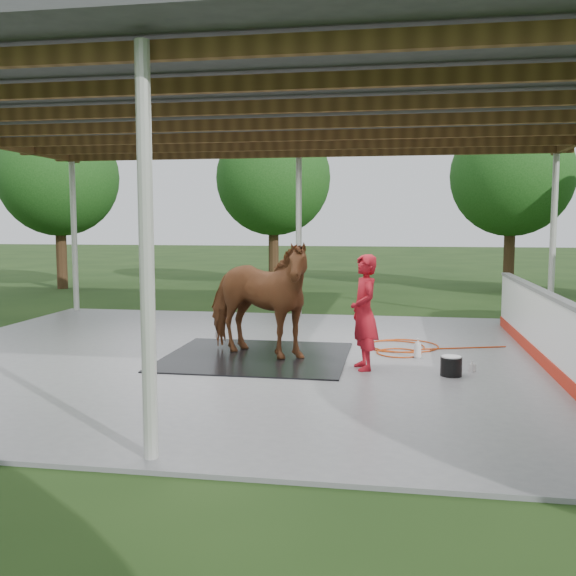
% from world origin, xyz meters
% --- Properties ---
extents(ground, '(100.00, 100.00, 0.00)m').
position_xyz_m(ground, '(0.00, 0.00, 0.00)').
color(ground, '#1E3814').
extents(concrete_slab, '(12.00, 10.00, 0.05)m').
position_xyz_m(concrete_slab, '(0.00, 0.00, 0.03)').
color(concrete_slab, slate).
rests_on(concrete_slab, ground).
extents(pavilion_structure, '(12.60, 10.60, 4.05)m').
position_xyz_m(pavilion_structure, '(0.00, -0.00, 3.97)').
color(pavilion_structure, beige).
rests_on(pavilion_structure, ground).
extents(dasher_board, '(0.16, 8.00, 1.15)m').
position_xyz_m(dasher_board, '(4.60, 0.00, 0.59)').
color(dasher_board, '#B71F0F').
rests_on(dasher_board, concrete_slab).
extents(tree_belt, '(28.00, 28.00, 5.80)m').
position_xyz_m(tree_belt, '(0.30, 0.90, 3.79)').
color(tree_belt, '#382314').
rests_on(tree_belt, ground).
extents(rubber_mat, '(2.98, 2.79, 0.02)m').
position_xyz_m(rubber_mat, '(0.02, -0.08, 0.06)').
color(rubber_mat, black).
rests_on(rubber_mat, concrete_slab).
extents(horse, '(2.48, 1.88, 1.91)m').
position_xyz_m(horse, '(0.02, -0.08, 1.03)').
color(horse, brown).
rests_on(horse, rubber_mat).
extents(handler, '(0.60, 0.74, 1.75)m').
position_xyz_m(handler, '(1.81, -0.65, 0.92)').
color(handler, '#AE121F').
rests_on(handler, concrete_slab).
extents(wash_bucket, '(0.31, 0.31, 0.29)m').
position_xyz_m(wash_bucket, '(3.09, -0.87, 0.20)').
color(wash_bucket, black).
rests_on(wash_bucket, concrete_slab).
extents(soap_bottle_a, '(0.14, 0.15, 0.33)m').
position_xyz_m(soap_bottle_a, '(2.65, 0.30, 0.21)').
color(soap_bottle_a, silver).
rests_on(soap_bottle_a, concrete_slab).
extents(soap_bottle_b, '(0.11, 0.11, 0.17)m').
position_xyz_m(soap_bottle_b, '(3.42, -0.55, 0.14)').
color(soap_bottle_b, '#338CD8').
rests_on(soap_bottle_b, concrete_slab).
extents(hose_coil, '(2.52, 1.67, 0.02)m').
position_xyz_m(hose_coil, '(2.37, 1.13, 0.06)').
color(hose_coil, '#A7370B').
rests_on(hose_coil, concrete_slab).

